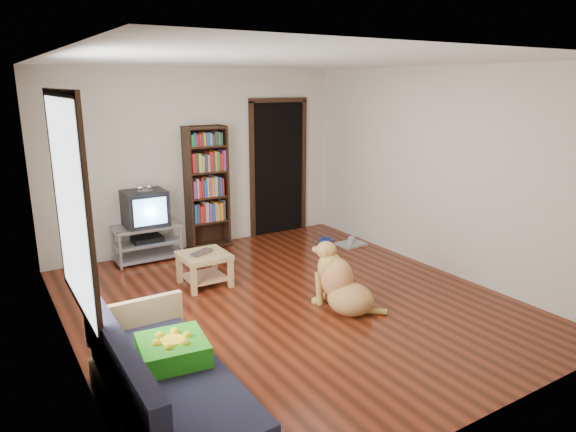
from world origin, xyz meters
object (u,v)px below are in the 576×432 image
dog_bowl (326,241)px  crt_tv (144,207)px  bookshelf (206,181)px  laptop (205,253)px  dog (341,285)px  grey_rag (351,244)px  tv_stand (147,241)px  sofa (166,395)px  coffee_table (204,263)px  green_cushion (173,350)px

dog_bowl → crt_tv: crt_tv is taller
crt_tv → bookshelf: size_ratio=0.32×
laptop → dog: size_ratio=0.39×
crt_tv → dog: crt_tv is taller
dog → dog_bowl: bearing=58.1°
crt_tv → dog: 3.04m
dog → bookshelf: bearing=97.2°
grey_rag → tv_stand: 3.00m
dog → laptop: bearing=125.7°
dog_bowl → dog: dog is taller
sofa → coffee_table: (1.28, 2.36, 0.02)m
sofa → dog: sofa is taller
tv_stand → sofa: bearing=-105.0°
green_cushion → laptop: green_cushion is taller
crt_tv → tv_stand: bearing=-90.0°
laptop → crt_tv: (-0.31, 1.33, 0.33)m
green_cushion → dog: size_ratio=0.57×
crt_tv → laptop: bearing=-76.8°
laptop → dog_bowl: (2.22, 0.59, -0.37)m
bookshelf → crt_tv: bearing=-175.7°
sofa → dog: (2.27, 0.95, 0.01)m
green_cushion → laptop: (1.16, 2.16, -0.09)m
tv_stand → dog: (1.30, -2.68, 0.00)m
grey_rag → crt_tv: 3.08m
crt_tv → coffee_table: bearing=-76.5°
bookshelf → grey_rag: bearing=-29.5°
sofa → bookshelf: bearing=62.7°
green_cushion → bookshelf: (1.80, 3.56, 0.50)m
bookshelf → dog_bowl: bearing=-27.2°
coffee_table → laptop: bearing=-90.0°
tv_stand → sofa: (-0.97, -3.63, -0.01)m
grey_rag → dog: 2.31m
laptop → grey_rag: size_ratio=0.82×
coffee_table → green_cushion: bearing=-117.9°
sofa → dog_bowl: bearing=39.8°
dog_bowl → tv_stand: 2.64m
green_cushion → crt_tv: size_ratio=0.82×
tv_stand → sofa: 3.76m
coffee_table → dog: dog is taller
dog_bowl → crt_tv: bearing=163.7°
crt_tv → sofa: 3.81m
crt_tv → dog: (1.30, -2.71, -0.47)m
green_cushion → bookshelf: size_ratio=0.26×
sofa → coffee_table: sofa is taller
dog_bowl → sofa: bearing=-140.2°
green_cushion → tv_stand: (0.85, 3.47, -0.23)m
dog_bowl → dog: (-1.23, -1.97, 0.23)m
crt_tv → green_cushion: bearing=-103.7°
tv_stand → bookshelf: bookshelf is taller
tv_stand → coffee_table: (0.31, -1.27, 0.01)m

